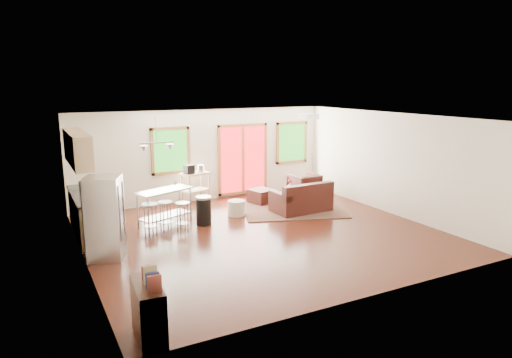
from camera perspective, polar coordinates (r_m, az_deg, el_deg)
name	(u,v)px	position (r m, az deg, el deg)	size (l,w,h in m)	color
floor	(262,234)	(10.32, 0.77, -6.89)	(7.50, 7.00, 0.02)	#33120B
ceiling	(262,117)	(9.80, 0.81, 7.77)	(7.50, 7.00, 0.02)	white
back_wall	(204,155)	(13.13, -6.47, 2.98)	(7.50, 0.02, 2.60)	silver
left_wall	(80,196)	(8.89, -21.12, -2.01)	(0.02, 7.00, 2.60)	silver
right_wall	(392,163)	(12.18, 16.59, 1.87)	(0.02, 7.00, 2.60)	silver
front_wall	(371,218)	(7.17, 14.21, -4.77)	(7.50, 0.02, 2.60)	silver
window_left	(171,151)	(12.73, -10.62, 3.49)	(1.10, 0.05, 1.30)	#1E5817
french_doors	(243,159)	(13.58, -1.64, 2.50)	(1.60, 0.05, 2.10)	red
window_right	(292,142)	(14.34, 4.49, 4.57)	(1.10, 0.05, 1.30)	#1E5817
rug	(292,209)	(12.25, 4.54, -3.79)	(2.63, 2.02, 0.03)	#495535
loveseat	(302,200)	(12.00, 5.76, -2.64)	(1.53, 0.91, 0.80)	black
coffee_table	(291,194)	(12.61, 4.44, -1.85)	(1.10, 0.89, 0.38)	#331B11
armchair	(304,185)	(13.46, 6.02, -0.69)	(0.78, 0.73, 0.80)	black
ottoman	(261,196)	(12.84, 0.67, -2.17)	(0.59, 0.59, 0.39)	black
pouf	(236,208)	(11.66, -2.48, -3.64)	(0.44, 0.44, 0.39)	beige
vase	(290,186)	(12.78, 4.23, -0.83)	(0.18, 0.19, 0.30)	silver
book	(296,184)	(12.76, 4.98, -0.65)	(0.23, 0.03, 0.31)	maroon
cabinets	(85,195)	(10.65, -20.58, -1.83)	(0.64, 2.24, 2.30)	tan
refrigerator	(105,218)	(9.14, -18.35, -4.67)	(0.83, 0.82, 1.61)	#B7BABC
island	(165,201)	(10.99, -11.36, -2.69)	(1.46, 1.00, 0.86)	#B7BABC
cup	(175,182)	(10.98, -10.10, -0.42)	(0.12, 0.09, 0.12)	white
bar_stool_a	(150,212)	(10.29, -13.10, -4.03)	(0.41, 0.41, 0.73)	#B7BABC
bar_stool_b	(165,209)	(10.55, -11.27, -3.72)	(0.36, 0.36, 0.69)	#B7BABC
bar_stool_c	(182,210)	(10.39, -9.19, -3.87)	(0.35, 0.35, 0.70)	#B7BABC
trash_can	(204,210)	(10.95, -6.56, -3.91)	(0.41, 0.41, 0.69)	black
kitchen_cart	(194,177)	(12.58, -7.70, 0.20)	(0.86, 0.66, 1.15)	tan
bookshelf	(149,310)	(6.36, -13.29, -15.70)	(0.40, 0.88, 1.02)	#331B11
ceiling_flush	(309,116)	(11.14, 6.67, 7.77)	(0.35, 0.35, 0.12)	white
pendant_light	(157,147)	(10.57, -12.26, 3.92)	(0.80, 0.18, 0.79)	gray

